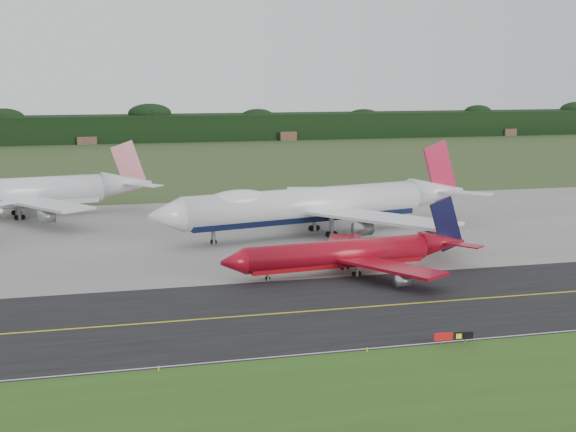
{
  "coord_description": "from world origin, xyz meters",
  "views": [
    {
      "loc": [
        -32.3,
        -100.07,
        30.13
      ],
      "look_at": [
        -1.2,
        22.0,
        7.92
      ],
      "focal_mm": 50.0,
      "sensor_mm": 36.0,
      "label": 1
    }
  ],
  "objects_px": {
    "jet_ba_747": "(316,205)",
    "taxiway_sign": "(453,336)",
    "jet_red_737": "(350,253)",
    "jet_star_tail": "(16,193)"
  },
  "relations": [
    {
      "from": "jet_ba_747",
      "to": "taxiway_sign",
      "type": "xyz_separation_m",
      "value": [
        -2.86,
        -65.2,
        -4.74
      ]
    },
    {
      "from": "jet_red_737",
      "to": "taxiway_sign",
      "type": "relative_size",
      "value": 9.0
    },
    {
      "from": "jet_ba_747",
      "to": "jet_red_737",
      "type": "distance_m",
      "value": 30.58
    },
    {
      "from": "taxiway_sign",
      "to": "jet_star_tail",
      "type": "bearing_deg",
      "value": 118.66
    },
    {
      "from": "jet_ba_747",
      "to": "jet_star_tail",
      "type": "distance_m",
      "value": 66.18
    },
    {
      "from": "jet_ba_747",
      "to": "jet_red_737",
      "type": "bearing_deg",
      "value": -96.26
    },
    {
      "from": "jet_star_tail",
      "to": "taxiway_sign",
      "type": "distance_m",
      "value": 112.83
    },
    {
      "from": "jet_star_tail",
      "to": "taxiway_sign",
      "type": "relative_size",
      "value": 13.07
    },
    {
      "from": "jet_ba_747",
      "to": "jet_star_tail",
      "type": "height_order",
      "value": "jet_ba_747"
    },
    {
      "from": "taxiway_sign",
      "to": "jet_red_737",
      "type": "bearing_deg",
      "value": 90.76
    }
  ]
}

